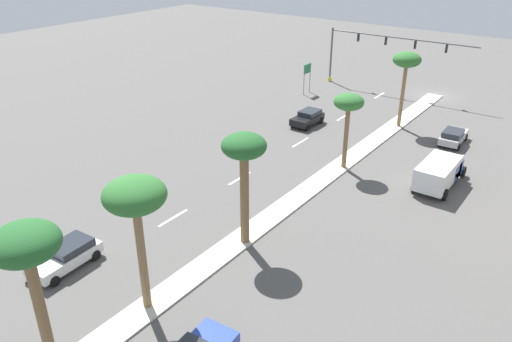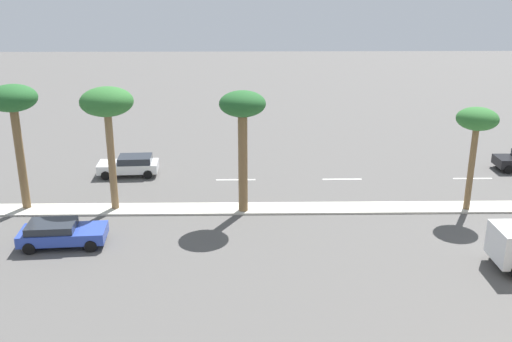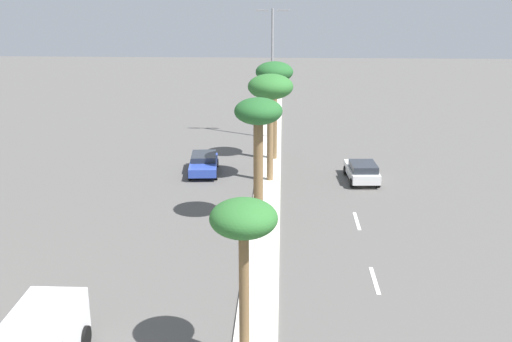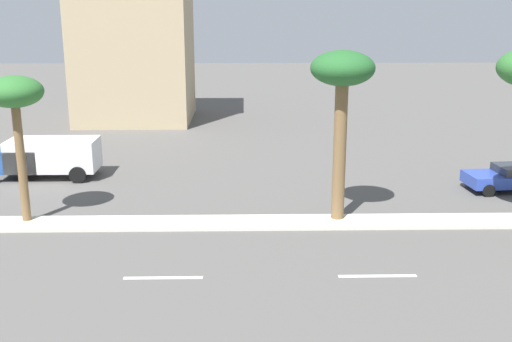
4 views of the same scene
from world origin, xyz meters
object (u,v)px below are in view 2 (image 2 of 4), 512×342
Objects in this scene: palm_tree_near at (243,113)px; sedan_blue_leading at (61,233)px; palm_tree_left at (477,123)px; palm_tree_trailing at (13,105)px; sedan_white_rear at (130,165)px; palm_tree_far at (107,106)px.

palm_tree_near reaches higher than sedan_blue_leading.
palm_tree_trailing reaches higher than palm_tree_left.
palm_tree_left is 24.48m from sedan_blue_leading.
sedan_white_rear is (7.09, 8.27, -5.48)m from palm_tree_near.
palm_tree_trailing is at bearing 88.12° from palm_tree_far.
palm_tree_far reaches higher than sedan_white_rear.
palm_tree_near is 1.70× the size of sedan_white_rear.
sedan_white_rear is at bearing -39.23° from palm_tree_trailing.
palm_tree_near is at bearing 90.08° from palm_tree_left.
sedan_blue_leading is (-4.47, 23.57, -4.83)m from palm_tree_left.
palm_tree_near is 0.96× the size of palm_tree_trailing.
palm_tree_left is at bearing -79.26° from sedan_blue_leading.
palm_tree_trailing is 1.66× the size of sedan_blue_leading.
palm_tree_near is (-0.02, 13.81, 0.69)m from palm_tree_left.
palm_tree_far is 1.73× the size of sedan_white_rear.
sedan_blue_leading is at bearing 114.51° from palm_tree_near.
palm_tree_far is 0.98× the size of palm_tree_trailing.
palm_tree_near is 12.07m from sedan_blue_leading.
palm_tree_far is 7.88m from sedan_blue_leading.
sedan_blue_leading is at bearing -144.21° from palm_tree_trailing.
sedan_blue_leading is 1.06× the size of sedan_white_rear.
palm_tree_left is 23.67m from sedan_white_rear.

